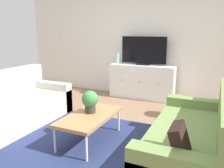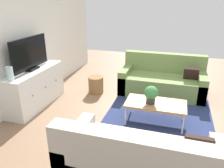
% 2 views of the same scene
% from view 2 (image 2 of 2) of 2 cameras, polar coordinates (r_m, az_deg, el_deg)
% --- Properties ---
extents(ground_plane, '(10.00, 10.00, 0.00)m').
position_cam_2_polar(ground_plane, '(4.02, 9.30, -9.71)').
color(ground_plane, '#84664C').
extents(wall_back, '(6.40, 0.12, 2.70)m').
position_cam_2_polar(wall_back, '(4.55, -23.74, 10.77)').
color(wall_back, silver).
rests_on(wall_back, ground_plane).
extents(area_rug, '(2.50, 1.90, 0.01)m').
position_cam_2_polar(area_rug, '(4.00, 11.46, -9.90)').
color(area_rug, navy).
rests_on(area_rug, ground_plane).
extents(couch_left_side, '(0.90, 1.84, 0.86)m').
position_cam_2_polar(couch_left_side, '(2.68, 7.32, -20.51)').
color(couch_left_side, '#B2ADA3').
rests_on(couch_left_side, ground_plane).
extents(couch_right_side, '(0.90, 1.84, 0.86)m').
position_cam_2_polar(couch_right_side, '(5.19, 12.91, 0.91)').
color(couch_right_side, olive).
rests_on(couch_right_side, ground_plane).
extents(coffee_table, '(0.54, 1.02, 0.39)m').
position_cam_2_polar(coffee_table, '(3.86, 11.21, -5.19)').
color(coffee_table, '#A37547').
rests_on(coffee_table, ground_plane).
extents(potted_plant, '(0.23, 0.23, 0.31)m').
position_cam_2_polar(potted_plant, '(3.74, 10.06, -2.53)').
color(potted_plant, '#2D2D2D').
rests_on(potted_plant, coffee_table).
extents(tv_console, '(1.45, 0.47, 0.75)m').
position_cam_2_polar(tv_console, '(4.65, -19.16, -0.93)').
color(tv_console, white).
rests_on(tv_console, ground_plane).
extents(flat_screen_tv, '(1.01, 0.16, 0.63)m').
position_cam_2_polar(flat_screen_tv, '(4.46, -20.46, 7.31)').
color(flat_screen_tv, black).
rests_on(flat_screen_tv, tv_console).
extents(glass_vase, '(0.11, 0.11, 0.24)m').
position_cam_2_polar(glass_vase, '(4.05, -24.86, 2.42)').
color(glass_vase, silver).
rests_on(glass_vase, tv_console).
extents(wicker_basket, '(0.34, 0.34, 0.38)m').
position_cam_2_polar(wicker_basket, '(5.06, -4.18, -0.20)').
color(wicker_basket, olive).
rests_on(wicker_basket, ground_plane).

